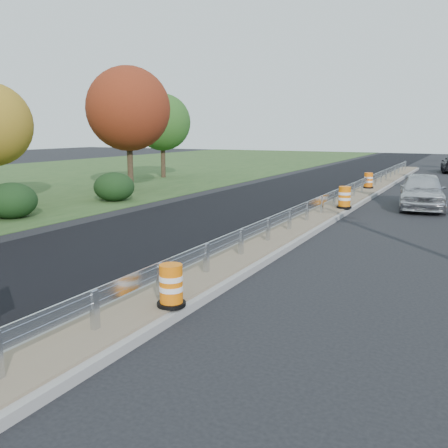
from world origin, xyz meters
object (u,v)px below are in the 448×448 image
at_px(car_silver, 422,191).
at_px(barrel_median_near, 171,286).
at_px(barrel_median_mid, 344,198).
at_px(barrel_median_far, 368,181).

bearing_deg(car_silver, barrel_median_near, -106.81).
xyz_separation_m(barrel_median_mid, car_silver, (2.91, 3.03, 0.15)).
height_order(barrel_median_near, barrel_median_mid, barrel_median_mid).
xyz_separation_m(barrel_median_near, barrel_median_far, (-0.61, 22.44, 0.04)).
relative_size(barrel_median_near, car_silver, 0.17).
xyz_separation_m(barrel_median_near, car_silver, (2.91, 17.08, 0.21)).
bearing_deg(barrel_median_mid, barrel_median_near, -90.00).
height_order(barrel_median_near, car_silver, car_silver).
bearing_deg(barrel_median_far, barrel_median_mid, -85.87).
xyz_separation_m(barrel_median_far, car_silver, (3.52, -5.37, 0.17)).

